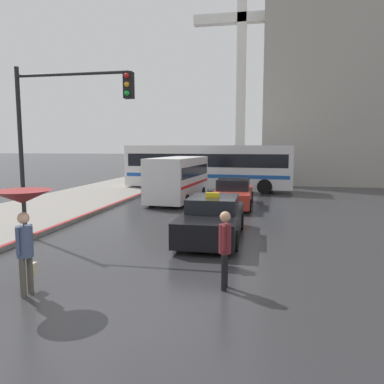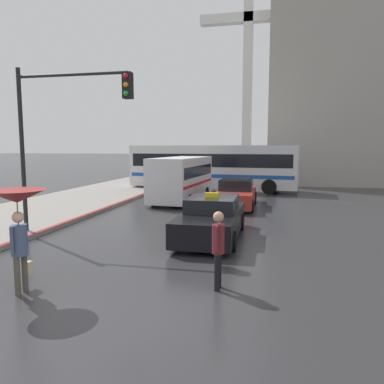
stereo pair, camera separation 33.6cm
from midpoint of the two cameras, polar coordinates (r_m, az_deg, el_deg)
ground_plane at (r=6.96m, az=-17.26°, el=-19.12°), size 300.00×300.00×0.00m
taxi at (r=12.48m, az=2.38°, el=-4.07°), size 1.91×4.69×1.52m
sedan_red at (r=19.06m, az=5.81°, el=-0.29°), size 1.91×4.65×1.38m
ambulance_van at (r=20.75m, az=-2.56°, el=2.30°), size 2.46×5.94×2.43m
city_bus at (r=26.07m, az=2.07°, el=4.07°), size 11.70×3.56×3.11m
pedestrian_with_umbrella at (r=8.28m, az=-25.44°, el=-2.38°), size 1.16×1.16×2.16m
pedestrian_man at (r=7.98m, az=3.82°, el=-7.98°), size 0.27×0.41×1.68m
traffic_light at (r=12.96m, az=-19.65°, el=10.51°), size 4.03×0.38×5.60m
building_tower_near at (r=38.26m, az=23.54°, el=23.47°), size 15.51×12.63×28.54m
monument_cross at (r=39.07m, az=7.30°, el=20.25°), size 9.36×0.90×21.26m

